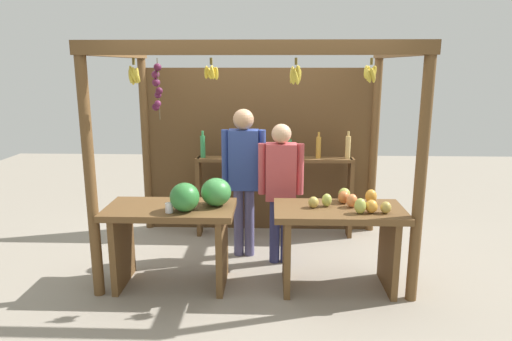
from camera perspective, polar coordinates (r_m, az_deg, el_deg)
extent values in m
plane|color=gray|center=(5.25, 0.07, -10.66)|extent=(12.00, 12.00, 0.00)
cylinder|color=brown|center=(4.32, -20.02, -0.55)|extent=(0.10, 0.10, 2.31)
cylinder|color=brown|center=(4.21, 19.83, -0.86)|extent=(0.10, 0.10, 2.31)
cylinder|color=brown|center=(6.02, -13.60, 3.53)|extent=(0.10, 0.10, 2.31)
cylinder|color=brown|center=(5.95, 14.53, 3.36)|extent=(0.10, 0.10, 2.31)
cube|color=brown|center=(3.90, -0.38, 15.10)|extent=(3.01, 0.12, 0.12)
cube|color=brown|center=(5.07, -17.08, 14.05)|extent=(0.12, 1.94, 0.12)
cube|color=brown|center=(4.98, 17.56, 14.05)|extent=(0.12, 1.94, 0.12)
cube|color=#52381E|center=(5.85, 0.38, 2.47)|extent=(2.91, 0.04, 2.08)
cylinder|color=brown|center=(4.04, -5.62, 13.40)|extent=(0.02, 0.02, 0.06)
ellipsoid|color=gold|center=(4.03, -4.97, 11.98)|extent=(0.04, 0.05, 0.12)
ellipsoid|color=gold|center=(4.06, -5.43, 12.01)|extent=(0.08, 0.05, 0.12)
ellipsoid|color=gold|center=(4.06, -5.69, 12.18)|extent=(0.07, 0.05, 0.12)
ellipsoid|color=gold|center=(4.05, -6.21, 12.08)|extent=(0.04, 0.06, 0.12)
ellipsoid|color=gold|center=(4.02, -5.83, 12.00)|extent=(0.07, 0.06, 0.12)
ellipsoid|color=gold|center=(4.00, -5.46, 12.04)|extent=(0.06, 0.04, 0.12)
cylinder|color=brown|center=(4.02, 5.02, 13.42)|extent=(0.02, 0.02, 0.06)
ellipsoid|color=gold|center=(4.02, 5.33, 11.97)|extent=(0.04, 0.06, 0.14)
ellipsoid|color=gold|center=(4.05, 5.38, 11.54)|extent=(0.06, 0.05, 0.14)
ellipsoid|color=gold|center=(4.05, 5.04, 12.03)|extent=(0.07, 0.04, 0.14)
ellipsoid|color=gold|center=(4.06, 4.63, 11.68)|extent=(0.08, 0.06, 0.14)
ellipsoid|color=gold|center=(4.03, 4.51, 11.95)|extent=(0.05, 0.08, 0.14)
ellipsoid|color=gold|center=(4.01, 4.58, 11.53)|extent=(0.06, 0.08, 0.14)
ellipsoid|color=gold|center=(3.99, 4.73, 11.87)|extent=(0.06, 0.05, 0.14)
ellipsoid|color=gold|center=(3.99, 5.02, 11.53)|extent=(0.07, 0.04, 0.14)
ellipsoid|color=gold|center=(4.01, 5.25, 12.01)|extent=(0.05, 0.06, 0.14)
cylinder|color=brown|center=(4.11, -15.03, 13.03)|extent=(0.02, 0.02, 0.06)
ellipsoid|color=gold|center=(4.11, -14.61, 11.36)|extent=(0.04, 0.09, 0.14)
ellipsoid|color=gold|center=(4.13, -14.65, 11.38)|extent=(0.06, 0.06, 0.15)
ellipsoid|color=gold|center=(4.14, -14.87, 11.19)|extent=(0.07, 0.04, 0.14)
ellipsoid|color=gold|center=(4.13, -15.21, 11.37)|extent=(0.05, 0.07, 0.15)
ellipsoid|color=gold|center=(4.11, -15.36, 11.33)|extent=(0.06, 0.09, 0.15)
ellipsoid|color=gold|center=(4.09, -15.14, 11.59)|extent=(0.08, 0.05, 0.14)
ellipsoid|color=gold|center=(4.08, -14.70, 11.49)|extent=(0.08, 0.08, 0.15)
cylinder|color=brown|center=(4.17, 14.21, 13.06)|extent=(0.02, 0.02, 0.06)
ellipsoid|color=gold|center=(4.18, 14.42, 11.79)|extent=(0.04, 0.07, 0.12)
ellipsoid|color=gold|center=(4.21, 14.52, 11.74)|extent=(0.05, 0.06, 0.13)
ellipsoid|color=gold|center=(4.22, 14.06, 11.50)|extent=(0.08, 0.04, 0.12)
ellipsoid|color=gold|center=(4.21, 13.73, 11.81)|extent=(0.06, 0.05, 0.12)
ellipsoid|color=gold|center=(4.19, 13.55, 11.87)|extent=(0.04, 0.05, 0.12)
ellipsoid|color=gold|center=(4.16, 13.73, 11.50)|extent=(0.05, 0.07, 0.13)
ellipsoid|color=gold|center=(4.14, 13.92, 11.35)|extent=(0.05, 0.05, 0.12)
ellipsoid|color=gold|center=(4.15, 14.34, 11.58)|extent=(0.07, 0.05, 0.13)
ellipsoid|color=gold|center=(4.16, 14.44, 11.32)|extent=(0.05, 0.06, 0.13)
cylinder|color=#4C422D|center=(4.27, -12.07, 9.87)|extent=(0.01, 0.01, 0.55)
sphere|color=#47142D|center=(4.27, -12.18, 12.48)|extent=(0.07, 0.07, 0.07)
sphere|color=#511938|center=(4.29, -12.43, 11.61)|extent=(0.07, 0.07, 0.07)
sphere|color=#511938|center=(4.29, -12.35, 10.67)|extent=(0.07, 0.07, 0.07)
sphere|color=#47142D|center=(4.25, -11.99, 9.70)|extent=(0.06, 0.06, 0.06)
sphere|color=#511938|center=(4.29, -12.14, 9.20)|extent=(0.06, 0.06, 0.06)
sphere|color=#601E42|center=(4.26, -12.16, 8.14)|extent=(0.06, 0.06, 0.06)
sphere|color=#511938|center=(4.30, -12.29, 7.88)|extent=(0.06, 0.06, 0.06)
sphere|color=#47142D|center=(4.26, -12.39, 7.74)|extent=(0.07, 0.07, 0.07)
cube|color=brown|center=(4.43, -10.64, -4.80)|extent=(1.22, 0.64, 0.06)
cube|color=brown|center=(4.70, -16.33, -9.27)|extent=(0.06, 0.58, 0.74)
cube|color=brown|center=(4.49, -4.25, -9.79)|extent=(0.06, 0.58, 0.74)
ellipsoid|color=#38843D|center=(4.36, -5.00, -2.69)|extent=(0.37, 0.37, 0.27)
ellipsoid|color=#2D7533|center=(4.23, -8.89, -3.30)|extent=(0.35, 0.35, 0.27)
cylinder|color=white|center=(4.24, -10.79, -4.59)|extent=(0.07, 0.07, 0.09)
cube|color=brown|center=(4.38, 10.32, -5.03)|extent=(1.22, 0.64, 0.06)
cube|color=brown|center=(4.47, 3.82, -9.90)|extent=(0.06, 0.58, 0.74)
cube|color=brown|center=(4.61, 16.22, -9.69)|extent=(0.06, 0.58, 0.74)
ellipsoid|color=#A8B24C|center=(4.39, 8.82, -3.67)|extent=(0.12, 0.12, 0.12)
ellipsoid|color=gold|center=(4.57, 14.15, -3.14)|extent=(0.15, 0.15, 0.14)
ellipsoid|color=#A8B24C|center=(4.23, 12.87, -4.34)|extent=(0.11, 0.11, 0.14)
ellipsoid|color=#E07F47|center=(4.40, 11.88, -3.71)|extent=(0.13, 0.13, 0.13)
ellipsoid|color=#CC7038|center=(4.51, 10.89, -3.29)|extent=(0.15, 0.15, 0.12)
ellipsoid|color=#B79E47|center=(4.30, 15.88, -4.46)|extent=(0.14, 0.14, 0.11)
ellipsoid|color=#B79E47|center=(4.33, 7.18, -3.94)|extent=(0.12, 0.12, 0.11)
ellipsoid|color=#A8B24C|center=(4.60, 10.95, -2.94)|extent=(0.14, 0.14, 0.13)
ellipsoid|color=gold|center=(4.28, 14.20, -4.37)|extent=(0.13, 0.13, 0.12)
cube|color=brown|center=(5.80, -7.11, -3.21)|extent=(0.05, 0.20, 1.00)
cube|color=brown|center=(5.81, 11.65, -3.34)|extent=(0.05, 0.20, 1.00)
cube|color=brown|center=(5.61, 2.33, 1.39)|extent=(1.89, 0.22, 0.04)
cylinder|color=#338C4C|center=(5.64, -6.65, 2.98)|extent=(0.06, 0.06, 0.27)
cylinder|color=#338C4C|center=(5.62, -6.69, 4.63)|extent=(0.03, 0.03, 0.06)
cylinder|color=#D8B266|center=(5.60, -3.05, 3.07)|extent=(0.06, 0.06, 0.29)
cylinder|color=#D8B266|center=(5.57, -3.07, 4.84)|extent=(0.03, 0.03, 0.06)
cylinder|color=gold|center=(5.59, 0.47, 2.82)|extent=(0.07, 0.07, 0.24)
cylinder|color=gold|center=(5.56, 0.47, 4.35)|extent=(0.03, 0.03, 0.06)
cylinder|color=#338C4C|center=(5.59, 4.10, 2.72)|extent=(0.08, 0.08, 0.23)
cylinder|color=#338C4C|center=(5.57, 4.12, 4.18)|extent=(0.04, 0.04, 0.06)
cylinder|color=gold|center=(5.61, 7.80, 2.85)|extent=(0.06, 0.06, 0.26)
cylinder|color=gold|center=(5.59, 7.85, 4.47)|extent=(0.03, 0.03, 0.06)
cylinder|color=#D8B266|center=(5.66, 11.39, 2.85)|extent=(0.06, 0.06, 0.27)
cylinder|color=#D8B266|center=(5.63, 11.46, 4.51)|extent=(0.03, 0.03, 0.06)
cylinder|color=#534E78|center=(5.16, -2.17, -6.46)|extent=(0.11, 0.11, 0.78)
cylinder|color=#534E78|center=(5.16, -0.84, -6.48)|extent=(0.11, 0.11, 0.78)
cube|color=#2D428C|center=(4.97, -1.55, 1.34)|extent=(0.32, 0.19, 0.66)
cylinder|color=#2D428C|center=(4.98, -3.86, 1.73)|extent=(0.08, 0.08, 0.59)
cylinder|color=#2D428C|center=(4.95, 0.75, 1.70)|extent=(0.08, 0.08, 0.59)
sphere|color=tan|center=(4.90, -1.59, 6.39)|extent=(0.22, 0.22, 0.22)
cylinder|color=navy|center=(4.99, 2.34, -7.54)|extent=(0.11, 0.11, 0.71)
cylinder|color=navy|center=(5.00, 3.73, -7.54)|extent=(0.11, 0.11, 0.71)
cube|color=#BF474C|center=(4.80, 3.13, -0.18)|extent=(0.32, 0.19, 0.60)
cylinder|color=#BF474C|center=(4.80, 0.74, 0.19)|extent=(0.08, 0.08, 0.54)
cylinder|color=#BF474C|center=(4.81, 5.52, 0.16)|extent=(0.08, 0.08, 0.54)
sphere|color=tan|center=(4.73, 3.19, 4.60)|extent=(0.21, 0.21, 0.21)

